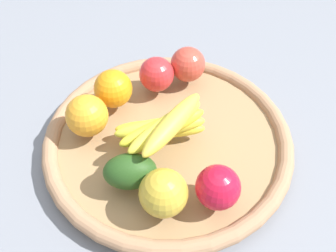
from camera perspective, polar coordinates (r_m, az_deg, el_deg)
name	(u,v)px	position (r m, az deg, el deg)	size (l,w,h in m)	color
ground_plane	(168,147)	(0.75, 0.00, -3.07)	(2.40, 2.40, 0.00)	slate
basket	(168,140)	(0.73, 0.00, -2.10)	(0.47, 0.47, 0.04)	#997850
apple_0	(163,193)	(0.59, -0.68, -9.92)	(0.08, 0.08, 0.08)	gold
banana_bunch	(164,127)	(0.66, -0.54, -0.11)	(0.16, 0.17, 0.09)	yellow
orange_0	(113,89)	(0.75, -8.15, 5.52)	(0.07, 0.07, 0.07)	orange
apple_2	(157,74)	(0.78, -1.71, 7.69)	(0.07, 0.07, 0.07)	red
orange_1	(87,116)	(0.71, -11.96, 1.52)	(0.08, 0.08, 0.08)	orange
avocado	(130,171)	(0.63, -5.67, -6.72)	(0.09, 0.06, 0.06)	#244919
apple_1	(188,64)	(0.80, 2.96, 9.14)	(0.07, 0.07, 0.07)	#C44133
apple_3	(218,187)	(0.61, 7.43, -9.03)	(0.07, 0.07, 0.07)	red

